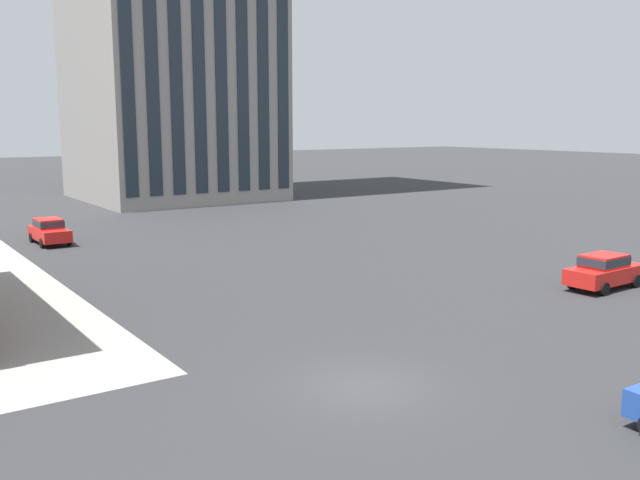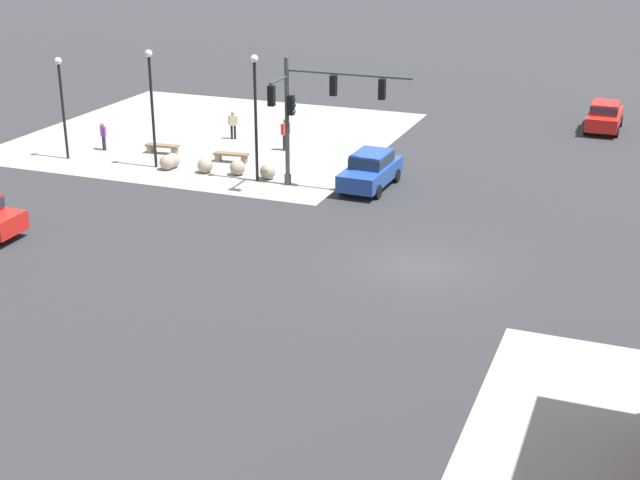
{
  "view_description": "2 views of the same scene",
  "coord_description": "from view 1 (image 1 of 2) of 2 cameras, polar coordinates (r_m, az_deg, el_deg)",
  "views": [
    {
      "loc": [
        -12.52,
        -15.92,
        7.92
      ],
      "look_at": [
        3.48,
        7.46,
        3.16
      ],
      "focal_mm": 39.16,
      "sensor_mm": 36.0,
      "label": 1
    },
    {
      "loc": [
        -7.73,
        29.93,
        12.75
      ],
      "look_at": [
        1.33,
        6.54,
        3.15
      ],
      "focal_mm": 50.61,
      "sensor_mm": 36.0,
      "label": 2
    }
  ],
  "objects": [
    {
      "name": "ground_plane",
      "position": [
        21.75,
        3.61,
        -11.85
      ],
      "size": [
        320.0,
        320.0,
        0.0
      ],
      "primitive_type": "plane",
      "color": "#2D2D30"
    },
    {
      "name": "car_main_northbound_near",
      "position": [
        36.42,
        22.23,
        -2.27
      ],
      "size": [
        4.46,
        2.01,
        1.68
      ],
      "color": "red",
      "rests_on": "ground"
    },
    {
      "name": "car_main_northbound_far",
      "position": [
        49.55,
        -21.26,
        0.75
      ],
      "size": [
        1.96,
        4.43,
        1.68
      ],
      "color": "red",
      "rests_on": "ground"
    }
  ]
}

